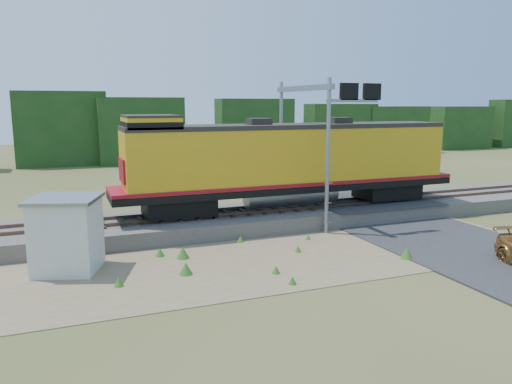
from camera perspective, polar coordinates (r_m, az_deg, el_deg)
name	(u,v)px	position (r m, az deg, el deg)	size (l,w,h in m)	color
ground	(311,256)	(21.67, 6.34, -7.33)	(140.00, 140.00, 0.00)	#475123
ballast	(259,218)	(26.83, 0.39, -2.97)	(70.00, 5.00, 0.80)	slate
rails	(259,209)	(26.72, 0.39, -1.97)	(70.00, 1.54, 0.16)	brown
dirt_shoulder	(264,258)	(21.28, 0.90, -7.55)	(26.00, 8.00, 0.03)	#8C7754
road	(431,235)	(26.10, 19.35, -4.63)	(7.00, 66.00, 0.86)	#38383A
tree_line_north	(153,134)	(57.19, -11.69, 6.48)	(130.00, 3.00, 6.50)	#183C15
weed_clumps	(233,265)	(20.43, -2.61, -8.36)	(15.00, 6.20, 0.56)	#366F1F
locomotive	(287,161)	(26.94, 3.57, 3.56)	(19.24, 2.93, 4.96)	black
shed	(67,234)	(20.69, -20.80, -4.50)	(3.14, 3.14, 2.94)	silver
signal_gantry	(315,118)	(26.75, 6.80, 8.45)	(3.05, 6.20, 7.70)	gray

